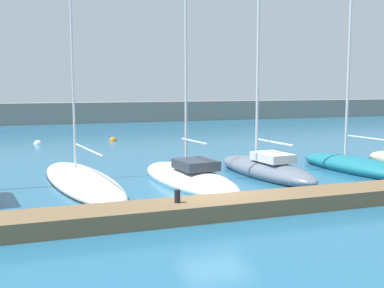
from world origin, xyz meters
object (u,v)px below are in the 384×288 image
Objects in this scene: sailboat_white_fourth at (189,178)px; sailboat_ivory_third at (82,181)px; sailboat_teal_sixth at (356,165)px; mooring_buoy_white at (38,144)px; mooring_buoy_orange at (113,141)px; sailboat_slate_fifth at (265,167)px; dock_bollard at (177,196)px.

sailboat_ivory_third is at bearing 66.29° from sailboat_white_fourth.
sailboat_teal_sixth is at bearing -102.93° from sailboat_ivory_third.
sailboat_white_fourth is at bearing -71.98° from mooring_buoy_white.
sailboat_ivory_third reaches higher than mooring_buoy_orange.
sailboat_slate_fifth is 5.07m from sailboat_teal_sixth.
sailboat_teal_sixth reaches higher than mooring_buoy_white.
sailboat_teal_sixth is at bearing -63.54° from mooring_buoy_orange.
dock_bollard is (-2.38, -24.02, 0.79)m from mooring_buoy_orange.
mooring_buoy_white is at bearing -2.44° from sailboat_ivory_third.
sailboat_teal_sixth reaches higher than mooring_buoy_orange.
dock_bollard is at bearing 150.28° from sailboat_white_fourth.
sailboat_teal_sixth is 20.70m from mooring_buoy_orange.
dock_bollard is (-11.60, -5.49, 0.45)m from sailboat_teal_sixth.
sailboat_ivory_third is at bearing 78.98° from sailboat_slate_fifth.
sailboat_white_fourth reaches higher than dock_bollard.
sailboat_ivory_third is 16.69m from mooring_buoy_white.
sailboat_slate_fifth is (8.81, -0.96, 0.25)m from sailboat_ivory_third.
sailboat_teal_sixth is (13.85, -1.51, 0.18)m from sailboat_ivory_third.
sailboat_slate_fifth reaches higher than mooring_buoy_white.
mooring_buoy_white is (-10.06, 17.60, -0.42)m from sailboat_slate_fifth.
sailboat_ivory_third reaches higher than mooring_buoy_white.
sailboat_slate_fifth is 22.96× the size of mooring_buoy_white.
sailboat_slate_fifth is at bearing -102.94° from sailboat_ivory_third.
sailboat_slate_fifth is at bearing 42.62° from dock_bollard.
sailboat_ivory_third is at bearing -105.22° from mooring_buoy_orange.
sailboat_slate_fifth is 18.47m from mooring_buoy_orange.
sailboat_white_fourth is at bearing 83.60° from sailboat_teal_sixth.
sailboat_slate_fifth is at bearing -76.90° from mooring_buoy_orange.
sailboat_ivory_third is 13.93m from sailboat_teal_sixth.
sailboat_slate_fifth is (4.18, 0.47, 0.17)m from sailboat_white_fourth.
dock_bollard is (-2.38, -5.57, 0.55)m from sailboat_white_fourth.
sailboat_ivory_third reaches higher than sailboat_teal_sixth.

